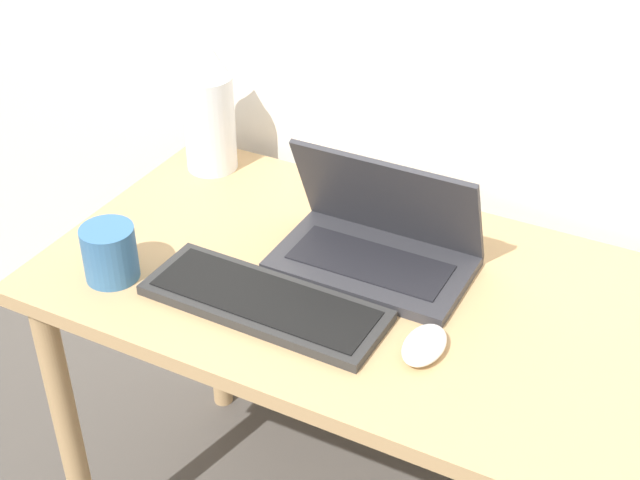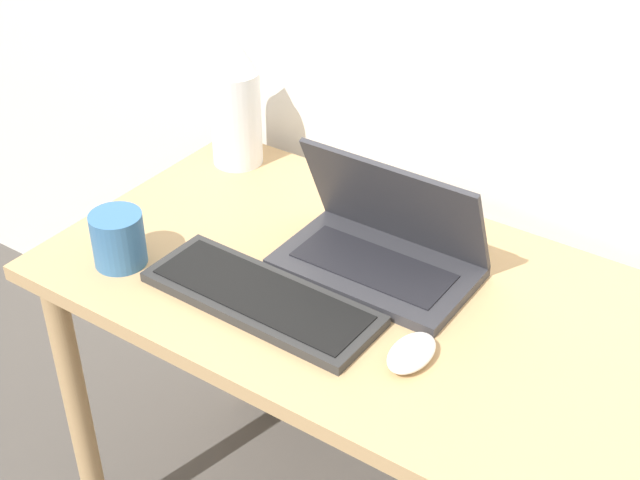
{
  "view_description": "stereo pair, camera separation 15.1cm",
  "coord_description": "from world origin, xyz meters",
  "px_view_note": "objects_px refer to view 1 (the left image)",
  "views": [
    {
      "loc": [
        0.47,
        -0.84,
        1.69
      ],
      "look_at": [
        -0.11,
        0.28,
        0.85
      ],
      "focal_mm": 50.0,
      "sensor_mm": 36.0,
      "label": 1
    },
    {
      "loc": [
        0.6,
        -0.76,
        1.69
      ],
      "look_at": [
        -0.11,
        0.28,
        0.85
      ],
      "focal_mm": 50.0,
      "sensor_mm": 36.0,
      "label": 2
    }
  ],
  "objects_px": {
    "laptop": "(378,241)",
    "mouse": "(424,345)",
    "keyboard": "(265,302)",
    "vase": "(208,105)",
    "mug": "(110,253)"
  },
  "relations": [
    {
      "from": "laptop",
      "to": "mouse",
      "type": "xyz_separation_m",
      "value": [
        0.17,
        -0.19,
        -0.03
      ]
    },
    {
      "from": "laptop",
      "to": "mug",
      "type": "bearing_deg",
      "value": -147.42
    },
    {
      "from": "keyboard",
      "to": "mouse",
      "type": "height_order",
      "value": "mouse"
    },
    {
      "from": "laptop",
      "to": "mug",
      "type": "distance_m",
      "value": 0.48
    },
    {
      "from": "laptop",
      "to": "keyboard",
      "type": "height_order",
      "value": "laptop"
    },
    {
      "from": "keyboard",
      "to": "vase",
      "type": "bearing_deg",
      "value": 133.25
    },
    {
      "from": "vase",
      "to": "mouse",
      "type": "bearing_deg",
      "value": -29.2
    },
    {
      "from": "laptop",
      "to": "vase",
      "type": "xyz_separation_m",
      "value": [
        -0.46,
        0.16,
        0.1
      ]
    },
    {
      "from": "mouse",
      "to": "mug",
      "type": "relative_size",
      "value": 1.06
    },
    {
      "from": "vase",
      "to": "mug",
      "type": "bearing_deg",
      "value": -81.42
    },
    {
      "from": "keyboard",
      "to": "vase",
      "type": "xyz_separation_m",
      "value": [
        -0.35,
        0.37,
        0.14
      ]
    },
    {
      "from": "laptop",
      "to": "mouse",
      "type": "relative_size",
      "value": 3.24
    },
    {
      "from": "mouse",
      "to": "laptop",
      "type": "bearing_deg",
      "value": 131.61
    },
    {
      "from": "vase",
      "to": "keyboard",
      "type": "bearing_deg",
      "value": -46.75
    },
    {
      "from": "laptop",
      "to": "vase",
      "type": "height_order",
      "value": "vase"
    }
  ]
}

